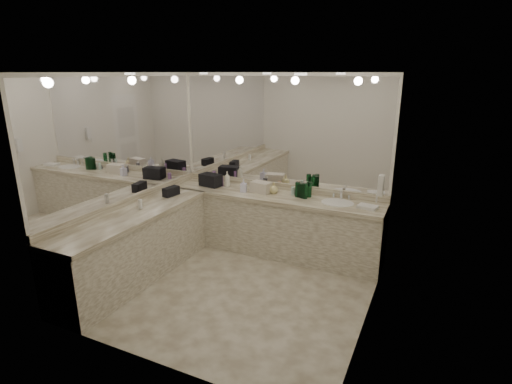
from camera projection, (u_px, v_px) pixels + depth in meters
The scene contains 39 objects.
floor at pixel (235, 288), 5.01m from camera, with size 3.20×3.20×0.00m, color beige.
ceiling at pixel (232, 72), 4.26m from camera, with size 3.20×3.20×0.00m, color white.
wall_back at pixel (281, 163), 5.94m from camera, with size 3.20×0.02×2.60m, color silver.
wall_left at pixel (127, 175), 5.28m from camera, with size 0.02×3.00×2.60m, color silver.
wall_right at pixel (375, 208), 3.99m from camera, with size 0.02×3.00×2.60m, color silver.
vanity_back_base at pixel (272, 225), 5.93m from camera, with size 3.20×0.60×0.84m, color silver.
vanity_back_top at pixel (273, 196), 5.79m from camera, with size 3.20×0.64×0.06m, color beige.
vanity_left_base at pixel (135, 248), 5.16m from camera, with size 0.60×2.40×0.84m, color silver.
vanity_left_top at pixel (132, 216), 5.02m from camera, with size 0.64×2.42×0.06m, color beige.
backsplash_back at pixel (280, 186), 6.02m from camera, with size 3.20×0.04×0.10m, color beige.
backsplash_left at pixel (131, 200), 5.38m from camera, with size 0.04×3.00×0.10m, color beige.
mirror_back at pixel (281, 131), 5.79m from camera, with size 3.12×0.01×1.55m, color white.
mirror_left at pixel (124, 139), 5.14m from camera, with size 0.01×2.92×1.55m, color white.
sink at pixel (337, 203), 5.41m from camera, with size 0.44×0.44×0.03m, color white.
faucet at pixel (341, 194), 5.57m from camera, with size 0.24×0.16×0.14m, color silver.
wall_phone at pixel (381, 185), 4.60m from camera, with size 0.06×0.10×0.24m, color white.
door at pixel (362, 250), 3.63m from camera, with size 0.02×0.82×2.10m, color white.
black_toiletry_bag at pixel (211, 180), 6.18m from camera, with size 0.32×0.20×0.18m, color black.
black_bag_spill at pixel (171, 191), 5.71m from camera, with size 0.11×0.25×0.13m, color black.
cream_cosmetic_case at pixel (261, 187), 5.86m from camera, with size 0.29×0.18×0.17m, color beige.
hand_towel at pixel (368, 207), 5.19m from camera, with size 0.24×0.16×0.04m, color white.
lotion_left at pixel (140, 205), 5.15m from camera, with size 0.05×0.05×0.12m, color white.
soap_bottle_a at pixel (227, 179), 6.14m from camera, with size 0.09×0.09×0.24m, color silver.
soap_bottle_b at pixel (244, 186), 5.88m from camera, with size 0.09×0.09×0.19m, color silver.
soap_bottle_c at pixel (274, 188), 5.81m from camera, with size 0.13×0.13×0.17m, color beige.
green_bottle_0 at pixel (309, 189), 5.65m from camera, with size 0.07×0.07×0.22m, color #135527.
green_bottle_1 at pixel (303, 191), 5.59m from camera, with size 0.07×0.07×0.21m, color #135527.
green_bottle_2 at pixel (298, 190), 5.64m from camera, with size 0.07×0.07×0.22m, color #135527.
green_bottle_3 at pixel (300, 191), 5.64m from camera, with size 0.07×0.07×0.18m, color #135527.
green_bottle_4 at pixel (305, 191), 5.57m from camera, with size 0.07×0.07×0.22m, color #135527.
amenity_bottle_0 at pixel (294, 192), 5.78m from camera, with size 0.05×0.05×0.07m, color #3F3F4C.
amenity_bottle_1 at pixel (258, 186), 6.03m from camera, with size 0.07×0.07×0.10m, color #3F3F4C.
amenity_bottle_2 at pixel (214, 182), 6.20m from camera, with size 0.05×0.05×0.12m, color #9966B2.
amenity_bottle_3 at pixel (257, 185), 6.01m from camera, with size 0.05×0.05×0.13m, color white.
amenity_bottle_4 at pixel (201, 180), 6.37m from camera, with size 0.06×0.06×0.10m, color #9966B2.
amenity_bottle_5 at pixel (299, 192), 5.71m from camera, with size 0.04×0.04×0.11m, color white.
amenity_bottle_6 at pixel (293, 191), 5.74m from camera, with size 0.05×0.05×0.12m, color silver.
amenity_bottle_7 at pixel (272, 189), 5.93m from camera, with size 0.06×0.06×0.08m, color #E0B28C.
amenity_bottle_8 at pixel (222, 182), 6.19m from camera, with size 0.04×0.04×0.14m, color #9966B2.
Camera 1 is at (2.12, -3.92, 2.60)m, focal length 28.00 mm.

